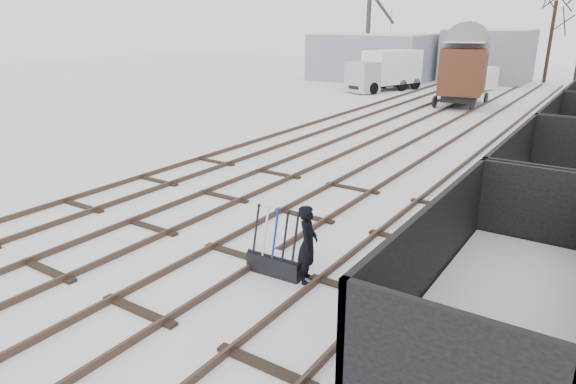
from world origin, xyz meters
name	(u,v)px	position (x,y,z in m)	size (l,w,h in m)	color
ground	(238,255)	(0.00, 0.00, 0.00)	(120.00, 120.00, 0.00)	white
tracks	(430,143)	(0.00, 13.67, 0.07)	(13.90, 52.00, 0.16)	black
shed_left	(374,57)	(-13.00, 36.00, 2.05)	(10.00, 8.00, 4.10)	gray
shed_right	(488,56)	(-4.00, 40.00, 2.25)	(7.00, 6.00, 4.50)	gray
ground_frame	(276,262)	(1.29, -0.25, 0.28)	(1.32, 0.47, 1.49)	black
worker	(308,244)	(2.04, -0.15, 0.86)	(0.63, 0.41, 1.72)	black
freight_wagon_a	(500,309)	(6.00, -0.81, 0.98)	(2.51, 6.27, 2.56)	black
freight_wagon_b	(556,198)	(6.00, 5.59, 0.98)	(2.51, 6.27, 2.56)	black
box_van_wagon	(464,68)	(-1.96, 25.30, 2.35)	(3.71, 5.70, 4.04)	black
lorry	(385,70)	(-9.02, 29.35, 1.56)	(3.62, 7.00, 3.04)	black
panel_van	(474,79)	(-3.16, 32.99, 0.93)	(2.79, 4.38, 1.79)	white
crane	(368,56)	(-13.30, 35.20, 2.15)	(1.91, 4.87, 8.18)	#303136
tree_far_left	(550,42)	(0.54, 42.00, 3.40)	(0.30, 0.30, 6.80)	black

